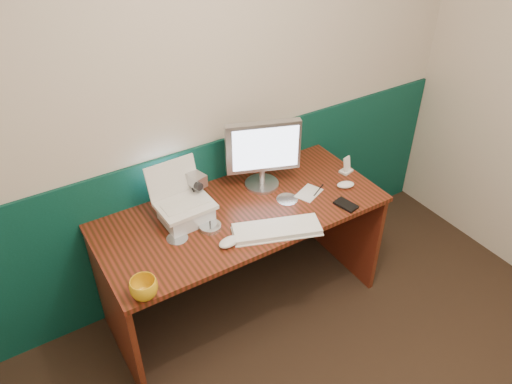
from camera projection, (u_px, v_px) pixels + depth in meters
back_wall at (207, 102)px, 2.71m from camera, size 3.50×0.04×2.50m
wainscot at (215, 212)px, 3.15m from camera, size 3.48×0.02×1.00m
desk at (243, 260)px, 2.97m from camera, size 1.60×0.70×0.75m
laptop_riser at (186, 214)px, 2.66m from camera, size 0.26×0.22×0.09m
laptop at (183, 189)px, 2.56m from camera, size 0.29×0.23×0.24m
monitor at (262, 154)px, 2.82m from camera, size 0.44×0.26×0.42m
keyboard at (277, 230)px, 2.60m from camera, size 0.48×0.30×0.03m
mouse_right at (346, 185)px, 2.92m from camera, size 0.12×0.09×0.03m
mouse_left at (229, 242)px, 2.51m from camera, size 0.13×0.09×0.04m
mug at (144, 289)px, 2.21m from camera, size 0.16×0.16×0.10m
camcorder at (197, 190)px, 2.74m from camera, size 0.12×0.14×0.19m
cd_spindle at (210, 227)px, 2.62m from camera, size 0.12×0.12×0.02m
cd_loose_a at (177, 238)px, 2.56m from camera, size 0.11×0.11×0.00m
cd_loose_b at (287, 199)px, 2.83m from camera, size 0.12×0.12×0.00m
pen at (319, 190)px, 2.90m from camera, size 0.12×0.07×0.01m
papers at (309, 193)px, 2.88m from camera, size 0.19×0.16×0.00m
dock at (346, 171)px, 3.06m from camera, size 0.09×0.07×0.01m
music_player at (347, 164)px, 3.03m from camera, size 0.06×0.04×0.09m
pda at (346, 205)px, 2.78m from camera, size 0.10×0.14×0.01m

